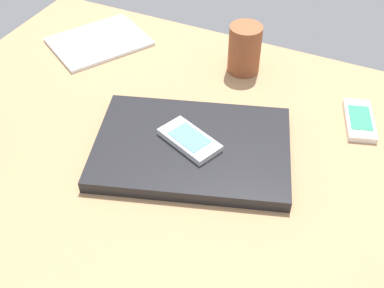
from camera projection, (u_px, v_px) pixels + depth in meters
The scene contains 6 objects.
desk_surface at pixel (212, 168), 83.85cm from camera, with size 120.00×80.00×3.00cm, color #9E7751.
laptop_closed at pixel (192, 148), 83.79cm from camera, with size 33.33×22.97×2.25cm, color black.
cell_phone_on_laptop at pixel (190, 140), 82.72cm from camera, with size 12.06×9.11×1.27cm.
cell_phone_on_desk at pixel (360, 120), 89.92cm from camera, with size 8.12×12.23×1.30cm.
notepad at pixel (99, 42), 110.32cm from camera, with size 15.71×20.35×0.80cm, color white.
pen_cup at pixel (245, 49), 99.42cm from camera, with size 6.69×6.69×10.20cm, color brown.
Camera 1 is at (21.50, -54.27, 61.94)cm, focal length 45.47 mm.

